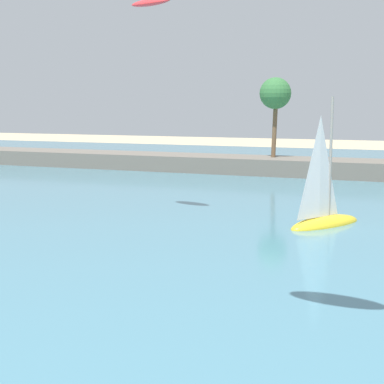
{
  "coord_description": "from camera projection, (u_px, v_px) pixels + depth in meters",
  "views": [
    {
      "loc": [
        5.37,
        0.31,
        7.33
      ],
      "look_at": [
        -0.64,
        15.48,
        4.94
      ],
      "focal_mm": 55.38,
      "sensor_mm": 36.0,
      "label": 1
    }
  ],
  "objects": [
    {
      "name": "kite_aloft_high_over_bay",
      "position": [
        151.0,
        2.0,
        36.75
      ],
      "size": [
        3.32,
        1.98,
        0.76
      ],
      "primitive_type": "ellipsoid",
      "rotation": [
        0.33,
        0.0,
        6.0
      ],
      "color": "red"
    },
    {
      "name": "sailboat_near_shore",
      "position": [
        324.0,
        213.0,
        36.12
      ],
      "size": [
        4.49,
        5.83,
        8.38
      ],
      "color": "yellow",
      "rests_on": "sea"
    },
    {
      "name": "sea",
      "position": [
        361.0,
        186.0,
        54.08
      ],
      "size": [
        220.0,
        92.62,
        0.06
      ],
      "primitive_type": "cube",
      "color": "teal",
      "rests_on": "ground"
    }
  ]
}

